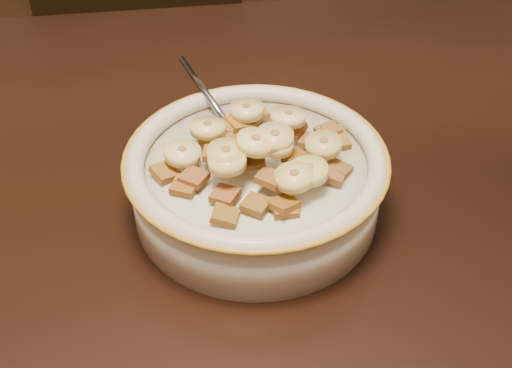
{
  "coord_description": "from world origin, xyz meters",
  "views": [
    {
      "loc": [
        -0.0,
        -0.41,
        1.15
      ],
      "look_at": [
        0.05,
        0.02,
        0.78
      ],
      "focal_mm": 45.0,
      "sensor_mm": 36.0,
      "label": 1
    }
  ],
  "objects": [
    {
      "name": "cereal_square_13",
      "position": [
        0.07,
        -0.04,
        0.81
      ],
      "size": [
        0.03,
        0.03,
        0.01
      ],
      "primitive_type": "cube",
      "rotation": [
        -0.18,
        0.16,
        0.6
      ],
      "color": "brown",
      "rests_on": "milk"
    },
    {
      "name": "banana_slice_7",
      "position": [
        0.09,
        -0.02,
        0.82
      ],
      "size": [
        0.04,
        0.04,
        0.01
      ],
      "primitive_type": "cylinder",
      "rotation": [
        -0.02,
        0.07,
        2.88
      ],
      "color": "#F1D87F",
      "rests_on": "milk"
    },
    {
      "name": "cereal_square_17",
      "position": [
        0.06,
        0.09,
        0.81
      ],
      "size": [
        0.03,
        0.03,
        0.01
      ],
      "primitive_type": "cube",
      "rotation": [
        0.13,
        -0.13,
        1.05
      ],
      "color": "#9A6820",
      "rests_on": "milk"
    },
    {
      "name": "cereal_square_4",
      "position": [
        0.02,
        -0.05,
        0.81
      ],
      "size": [
        0.03,
        0.03,
        0.01
      ],
      "primitive_type": "cube",
      "rotation": [
        0.21,
        0.07,
        1.28
      ],
      "color": "brown",
      "rests_on": "milk"
    },
    {
      "name": "cereal_square_9",
      "position": [
        0.04,
        0.0,
        0.82
      ],
      "size": [
        0.03,
        0.03,
        0.01
      ],
      "primitive_type": "cube",
      "rotation": [
        0.22,
        -0.13,
        0.79
      ],
      "color": "brown",
      "rests_on": "milk"
    },
    {
      "name": "cereal_square_2",
      "position": [
        0.02,
        0.06,
        0.82
      ],
      "size": [
        0.02,
        0.02,
        0.01
      ],
      "primitive_type": "cube",
      "rotation": [
        -0.03,
        0.12,
        0.12
      ],
      "color": "brown",
      "rests_on": "milk"
    },
    {
      "name": "cereal_square_19",
      "position": [
        0.02,
        -0.03,
        0.81
      ],
      "size": [
        0.03,
        0.03,
        0.01
      ],
      "primitive_type": "cube",
      "rotation": [
        -0.07,
        0.01,
        1.01
      ],
      "color": "brown",
      "rests_on": "milk"
    },
    {
      "name": "cereal_square_27",
      "position": [
        0.11,
        -0.01,
        0.81
      ],
      "size": [
        0.03,
        0.03,
        0.01
      ],
      "primitive_type": "cube",
      "rotation": [
        0.14,
        0.03,
        1.06
      ],
      "color": "brown",
      "rests_on": "milk"
    },
    {
      "name": "spoon",
      "position": [
        0.04,
        0.05,
        0.81
      ],
      "size": [
        0.06,
        0.06,
        0.01
      ],
      "primitive_type": "ellipsoid",
      "rotation": [
        0.0,
        0.0,
        3.5
      ],
      "color": "gray",
      "rests_on": "cereal_bowl"
    },
    {
      "name": "cereal_square_26",
      "position": [
        0.04,
        0.07,
        0.81
      ],
      "size": [
        0.03,
        0.03,
        0.01
      ],
      "primitive_type": "cube",
      "rotation": [
        -0.06,
        0.13,
        0.78
      ],
      "color": "brown",
      "rests_on": "milk"
    },
    {
      "name": "cereal_square_30",
      "position": [
        0.04,
        -0.04,
        0.81
      ],
      "size": [
        0.03,
        0.03,
        0.01
      ],
      "primitive_type": "cube",
      "rotation": [
        0.03,
        -0.0,
        2.54
      ],
      "color": "#936024",
      "rests_on": "milk"
    },
    {
      "name": "cereal_square_6",
      "position": [
        0.01,
        0.05,
        0.81
      ],
      "size": [
        0.02,
        0.02,
        0.01
      ],
      "primitive_type": "cube",
      "rotation": [
        0.13,
        -0.18,
        0.04
      ],
      "color": "olive",
      "rests_on": "milk"
    },
    {
      "name": "cereal_bowl",
      "position": [
        0.05,
        0.02,
        0.78
      ],
      "size": [
        0.22,
        0.22,
        0.05
      ],
      "primitive_type": "cylinder",
      "color": "beige",
      "rests_on": "table"
    },
    {
      "name": "cereal_square_0",
      "position": [
        0.07,
        -0.04,
        0.81
      ],
      "size": [
        0.02,
        0.02,
        0.01
      ],
      "primitive_type": "cube",
      "rotation": [
        0.12,
        -0.05,
        1.62
      ],
      "color": "brown",
      "rests_on": "milk"
    },
    {
      "name": "banana_slice_1",
      "position": [
        0.08,
        0.05,
        0.83
      ],
      "size": [
        0.04,
        0.04,
        0.01
      ],
      "primitive_type": "cylinder",
      "rotation": [
        -0.05,
        0.13,
        1.08
      ],
      "color": "#DFC67F",
      "rests_on": "milk"
    },
    {
      "name": "banana_slice_4",
      "position": [
        0.08,
        -0.03,
        0.83
      ],
      "size": [
        0.04,
        0.04,
        0.01
      ],
      "primitive_type": "cylinder",
      "rotation": [
        -0.0,
        0.12,
        2.99
      ],
      "color": "beige",
      "rests_on": "milk"
    },
    {
      "name": "cereal_square_28",
      "position": [
        -0.0,
        -0.0,
        0.81
      ],
      "size": [
        0.03,
        0.03,
        0.01
      ],
      "primitive_type": "cube",
      "rotation": [
        0.02,
        -0.01,
        2.53
      ],
      "color": "brown",
      "rests_on": "milk"
    },
    {
      "name": "cereal_square_18",
      "position": [
        -0.01,
        0.04,
        0.81
      ],
      "size": [
        0.03,
        0.03,
        0.01
      ],
      "primitive_type": "cube",
      "rotation": [
        0.12,
        0.05,
        2.18
      ],
      "color": "olive",
      "rests_on": "milk"
    },
    {
      "name": "cereal_square_16",
      "position": [
        0.09,
        0.05,
        0.81
      ],
      "size": [
        0.03,
        0.03,
        0.01
      ],
      "primitive_type": "cube",
      "rotation": [
        -0.22,
        -0.18,
        0.91
      ],
      "color": "#9D5E26",
      "rests_on": "milk"
    },
    {
      "name": "cereal_square_29",
      "position": [
        0.03,
        0.04,
        0.82
      ],
      "size": [
        0.02,
        0.02,
        0.01
      ],
      "primitive_type": "cube",
      "rotation": [
        -0.06,
        -0.18,
        3.04
      ],
      "color": "olive",
      "rests_on": "milk"
    },
    {
      "name": "cereal_square_24",
      "position": [
        0.12,
        0.05,
        0.81
      ],
      "size": [
        0.03,
        0.03,
        0.01
      ],
      "primitive_type": "cube",
      "rotation": [
        -0.12,
        -0.13,
        0.28
      ],
      "color": "brown",
      "rests_on": "milk"
    },
    {
      "name": "banana_slice_2",
      "position": [
        0.05,
        0.0,
        0.84
      ],
      "size": [
        0.04,
        0.04,
        0.02
      ],
      "primitive_type": "cylinder",
      "rotation": [
        0.12,
        -0.08,
        2.1
      ],
      "color": "#FBE597",
      "rests_on": "milk"
    },
    {
      "name": "banana_slice_11",
      "position": [
        0.07,
        0.01,
        0.84
      ],
      "size": [
        0.04,
        0.04,
        0.01
      ],
      "primitive_type": "cylinder",
      "rotation": [
        0.02,
        -0.07,
        1.78
      ],
      "color": "tan",
      "rests_on": "milk"
    },
    {
      "name": "cereal_square_14",
      "position": [
        -0.01,
        -0.01,
        0.81
      ],
      "size": [
        0.03,
        0.03,
        0.01
      ],
      "primitive_type": "cube",
      "rotation": [
        -0.06,
        -0.02,
        2.72
      ],
      "color": "brown",
      "rests_on": "milk"
    },
    {
      "name": "cereal_square_25",
      "position": [
        0.06,
        0.08,
        0.81
      ],
      "size": [
        0.03,
        0.03,
        0.01
      ],
      "primitive_type": "cube",
      "rotation": [
        0.23,
        0.04,
        2.13
      ],
      "color": "olive",
      "rests_on": "milk"
    },
    {
      "name": "cereal_square_21",
      "position": [
        0.13,
        0.03,
        0.81
      ],
      "size": [
        0.02,
        0.02,
        0.01
      ],
      "primitive_type": "cube",
      "rotation": [
        0.17,
        -0.08,
        0.11
      ],
      "color": "brown",
      "rests_on": "milk"
    },
    {
      "name": "table",
      "position": [
        0.0,
        0.0,
        0.73
      ],
      "size": [
        1.41,
        0.92,
        0.04
      ],
      "primitive_type": "cube",
      "rotation": [
        0.0,
        0.0,
        0.02
      ],
      "color": "black",
      "rests_on": "floor"
    },
    {
      "name": "banana_slice_6",
      "position": [
        0.07,
        0.01,
        0.83
      ],
      "size": [
        0.04,
        0.04,
        0.01
      ],
      "primitive_type": "cylinder",
      "rotation": [
        0.1,
        -0.09,
        2.51
      ],
      "color": "#F4E992",
      "rests_on": "milk"
    },
    {
      "name": "banana_slice_0",
      "position": [
        0.01,
        0.05,
        0.82
      ],
      "size": [
        0.04,
        0.04,
        0.01
      ],
      "primitive_type": "cylinder",
      "rotation": [
        0.14,
        0.06,
        2.16
      ],
      "color": "#D4CA66",
      "rests_on": "milk"
    },
    {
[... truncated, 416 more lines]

